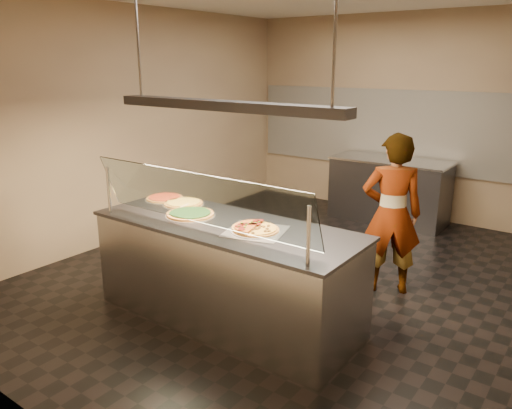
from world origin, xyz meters
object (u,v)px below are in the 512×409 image
Objects in this scene: pizza_cheese at (184,203)px; prep_table at (389,190)px; pizza_spinach at (190,214)px; pizza_tomato at (165,198)px; serving_counter at (226,272)px; perforated_tray at (256,231)px; half_pizza_pepperoni at (247,226)px; pizza_spatula at (185,208)px; half_pizza_sausage at (265,231)px; heat_lamp_housing at (224,106)px; sneeze_guard at (198,199)px; worker at (392,214)px.

pizza_cheese is 3.64m from prep_table.
pizza_spinach reaches higher than pizza_tomato.
serving_counter is at bearing -90.50° from prep_table.
perforated_tray is 1.36× the size of half_pizza_pepperoni.
pizza_cheese is at bearing 167.22° from perforated_tray.
pizza_tomato is at bearing 166.42° from serving_counter.
half_pizza_pepperoni is 1.05× the size of pizza_cheese.
serving_counter is 10.88× the size of pizza_spatula.
half_pizza_sausage is 1.05× the size of pizza_cheese.
pizza_spinach is 1.17× the size of pizza_tomato.
half_pizza_sausage is 1.08m from heat_lamp_housing.
half_pizza_sausage is (0.44, 0.32, -0.27)m from sneeze_guard.
half_pizza_sausage is at bearing 36.11° from sneeze_guard.
pizza_spinach is at bearing 17.75° from worker.
half_pizza_pepperoni is at bearing -179.75° from perforated_tray.
pizza_spatula is (-0.56, 0.42, -0.27)m from sneeze_guard.
half_pizza_sausage is at bearing -10.52° from pizza_tomato.
perforated_tray is 1.48× the size of pizza_tomato.
pizza_tomato is at bearing 149.93° from sneeze_guard.
worker reaches higher than half_pizza_pepperoni.
serving_counter is at bearing -16.90° from pizza_cheese.
half_pizza_pepperoni is (0.25, 0.32, -0.26)m from sneeze_guard.
sneeze_guard reaches higher than pizza_cheese.
serving_counter is at bearing -7.32° from pizza_spatula.
half_pizza_sausage reaches higher than pizza_cheese.
half_pizza_pepperoni reaches higher than prep_table.
sneeze_guard is 1.32× the size of prep_table.
prep_table is at bearing 83.30° from pizza_spinach.
pizza_spatula is (0.16, -0.15, 0.01)m from pizza_cheese.
pizza_tomato is 1.45m from heat_lamp_housing.
pizza_spinach is at bearing 179.33° from half_pizza_sausage.
half_pizza_pepperoni is at bearing -13.99° from pizza_cheese.
heat_lamp_housing is at bearing 27.36° from worker.
pizza_spatula is 3.75m from prep_table.
perforated_tray is at bearing -85.28° from prep_table.
sneeze_guard is at bearing 32.66° from worker.
perforated_tray is at bearing 38.19° from worker.
pizza_cheese is (-0.97, 0.24, -0.02)m from half_pizza_pepperoni.
perforated_tray is at bearing 178.85° from half_pizza_sausage.
pizza_spatula is at bearing 174.48° from half_pizza_sausage.
pizza_spatula is (0.46, -0.17, 0.01)m from pizza_tomato.
half_pizza_pepperoni is 0.82m from pizza_spatula.
pizza_spinach is 3.82m from prep_table.
heat_lamp_housing is at bearing 90.00° from sneeze_guard.
pizza_cheese is (-1.16, 0.24, -0.01)m from half_pizza_sausage.
perforated_tray is 1.43× the size of pizza_cheese.
pizza_spinach is at bearing 141.19° from sneeze_guard.
worker reaches higher than perforated_tray.
pizza_tomato is 0.49m from pizza_spatula.
pizza_spatula is (-0.56, 0.07, 0.49)m from serving_counter.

